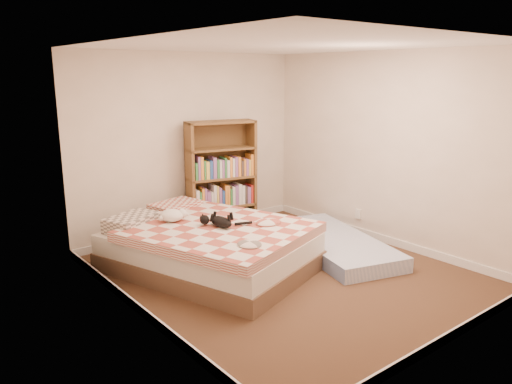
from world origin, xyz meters
TOP-DOWN VIEW (x-y plane):
  - room at (0.00, 0.00)m, footprint 3.51×4.01m
  - bed at (-0.60, 0.67)m, footprint 2.20×2.62m
  - bookshelf at (0.29, 1.69)m, footprint 1.02×0.53m
  - floor_mattress at (0.98, 0.17)m, footprint 1.44×2.19m
  - black_cat at (-0.54, 0.51)m, footprint 0.35×0.59m
  - white_dog at (-0.85, 1.01)m, footprint 0.33×0.36m

SIDE VIEW (x-z plane):
  - floor_mattress at x=0.98m, z-range 0.00..0.18m
  - bed at x=-0.60m, z-range -0.03..0.57m
  - bookshelf at x=0.29m, z-range -0.22..1.37m
  - black_cat at x=-0.54m, z-range 0.53..0.66m
  - white_dog at x=-0.85m, z-range 0.54..0.68m
  - room at x=0.00m, z-range -0.06..2.45m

